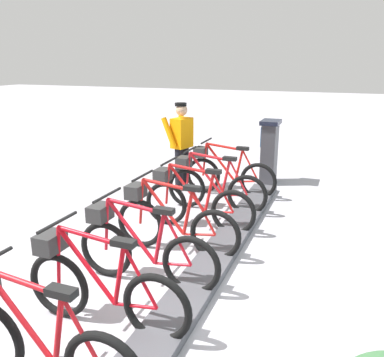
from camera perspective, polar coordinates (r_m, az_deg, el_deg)
The scene contains 11 objects.
ground_plane at distance 4.46m, azimuth -0.85°, elevation -16.96°, with size 60.00×60.00×0.00m, color #A29EA6.
dock_rail_base at distance 4.43m, azimuth -0.85°, elevation -16.42°, with size 0.44×8.36×0.10m, color #47474C.
payment_kiosk at distance 8.47m, azimuth 10.60°, elevation 3.79°, with size 0.36×0.52×1.28m.
bike_docked_0 at distance 7.60m, azimuth 4.73°, elevation 0.77°, with size 1.72×0.54×1.02m.
bike_docked_1 at distance 6.83m, azimuth 2.75°, elevation -0.97°, with size 1.72×0.54×1.02m.
bike_docked_2 at distance 6.08m, azimuth 0.28°, elevation -3.15°, with size 1.72×0.54×1.02m.
bike_docked_3 at distance 5.35m, azimuth -2.91°, elevation -5.93°, with size 1.72×0.54×1.02m.
bike_docked_4 at distance 4.66m, azimuth -7.11°, elevation -9.52°, with size 1.72×0.54×1.02m.
bike_docked_5 at distance 4.02m, azimuth -12.85°, elevation -14.22°, with size 1.72×0.54×1.02m.
bike_docked_6 at distance 3.48m, azimuth -20.93°, elevation -20.29°, with size 1.72×0.54×1.02m.
worker_near_rack at distance 7.88m, azimuth -1.47°, elevation 4.94°, with size 0.56×0.69×1.66m.
Camera 1 is at (-1.39, 3.47, 2.43)m, focal length 38.66 mm.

